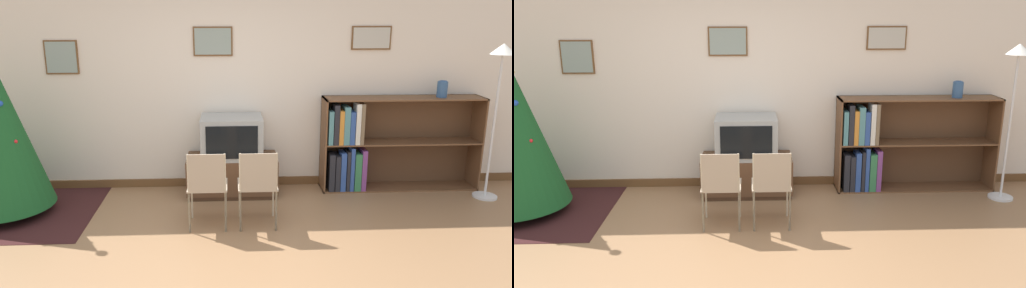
% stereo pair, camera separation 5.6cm
% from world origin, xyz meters
% --- Properties ---
extents(ground_plane, '(24.00, 24.00, 0.00)m').
position_xyz_m(ground_plane, '(0.00, 0.00, 0.00)').
color(ground_plane, '#936B47').
extents(wall_back, '(9.08, 0.11, 2.70)m').
position_xyz_m(wall_back, '(-0.00, 2.30, 1.35)').
color(wall_back, silver).
rests_on(wall_back, ground_plane).
extents(area_rug, '(1.94, 1.55, 0.01)m').
position_xyz_m(area_rug, '(-2.38, 1.47, 0.00)').
color(area_rug, '#381919').
rests_on(area_rug, ground_plane).
extents(tv_console, '(1.07, 0.53, 0.46)m').
position_xyz_m(tv_console, '(0.11, 1.96, 0.23)').
color(tv_console, '#412A1A').
rests_on(tv_console, ground_plane).
extents(television, '(0.72, 0.52, 0.49)m').
position_xyz_m(television, '(0.11, 1.96, 0.71)').
color(television, '#9E9E99').
rests_on(television, tv_console).
extents(folding_chair_left, '(0.40, 0.40, 0.82)m').
position_xyz_m(folding_chair_left, '(-0.14, 0.98, 0.47)').
color(folding_chair_left, tan).
rests_on(folding_chair_left, ground_plane).
extents(folding_chair_right, '(0.40, 0.40, 0.82)m').
position_xyz_m(folding_chair_right, '(0.37, 0.98, 0.47)').
color(folding_chair_right, tan).
rests_on(folding_chair_right, ground_plane).
extents(bookshelf, '(1.93, 0.36, 1.15)m').
position_xyz_m(bookshelf, '(1.81, 2.06, 0.55)').
color(bookshelf, brown).
rests_on(bookshelf, ground_plane).
extents(vase, '(0.12, 0.12, 0.20)m').
position_xyz_m(vase, '(2.63, 2.04, 1.25)').
color(vase, '#335684').
rests_on(vase, bookshelf).
extents(standing_lamp, '(0.28, 0.28, 1.81)m').
position_xyz_m(standing_lamp, '(3.12, 1.67, 1.39)').
color(standing_lamp, silver).
rests_on(standing_lamp, ground_plane).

